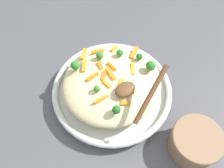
# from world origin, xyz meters

# --- Properties ---
(ground_plane) EXTENTS (2.40, 2.40, 0.00)m
(ground_plane) POSITION_xyz_m (0.00, 0.00, 0.00)
(ground_plane) COLOR #4C4C51
(serving_bowl) EXTENTS (0.34, 0.34, 0.04)m
(serving_bowl) POSITION_xyz_m (0.00, 0.00, 0.02)
(serving_bowl) COLOR silver
(serving_bowl) RESTS_ON ground_plane
(pasta_mound) EXTENTS (0.28, 0.26, 0.07)m
(pasta_mound) POSITION_xyz_m (0.00, 0.00, 0.07)
(pasta_mound) COLOR beige
(pasta_mound) RESTS_ON serving_bowl
(carrot_piece_0) EXTENTS (0.01, 0.03, 0.01)m
(carrot_piece_0) POSITION_xyz_m (0.02, 0.02, 0.10)
(carrot_piece_0) COLOR orange
(carrot_piece_0) RESTS_ON pasta_mound
(carrot_piece_1) EXTENTS (0.04, 0.03, 0.01)m
(carrot_piece_1) POSITION_xyz_m (-0.00, -0.04, 0.10)
(carrot_piece_1) COLOR orange
(carrot_piece_1) RESTS_ON pasta_mound
(carrot_piece_2) EXTENTS (0.04, 0.01, 0.01)m
(carrot_piece_2) POSITION_xyz_m (-0.04, 0.03, 0.10)
(carrot_piece_2) COLOR orange
(carrot_piece_2) RESTS_ON pasta_mound
(carrot_piece_3) EXTENTS (0.04, 0.01, 0.01)m
(carrot_piece_3) POSITION_xyz_m (-0.06, -0.04, 0.10)
(carrot_piece_3) COLOR orange
(carrot_piece_3) RESTS_ON pasta_mound
(carrot_piece_4) EXTENTS (0.03, 0.04, 0.01)m
(carrot_piece_4) POSITION_xyz_m (-0.04, 0.07, 0.10)
(carrot_piece_4) COLOR orange
(carrot_piece_4) RESTS_ON pasta_mound
(carrot_piece_5) EXTENTS (0.01, 0.04, 0.01)m
(carrot_piece_5) POSITION_xyz_m (0.00, 0.01, 0.10)
(carrot_piece_5) COLOR orange
(carrot_piece_5) RESTS_ON pasta_mound
(carrot_piece_6) EXTENTS (0.04, 0.03, 0.01)m
(carrot_piece_6) POSITION_xyz_m (0.10, 0.03, 0.10)
(carrot_piece_6) COLOR orange
(carrot_piece_6) RESTS_ON pasta_mound
(carrot_piece_7) EXTENTS (0.03, 0.03, 0.01)m
(carrot_piece_7) POSITION_xyz_m (-0.02, 0.11, 0.10)
(carrot_piece_7) COLOR orange
(carrot_piece_7) RESTS_ON pasta_mound
(carrot_piece_8) EXTENTS (0.02, 0.03, 0.01)m
(carrot_piece_8) POSITION_xyz_m (0.01, -0.06, 0.10)
(carrot_piece_8) COLOR orange
(carrot_piece_8) RESTS_ON pasta_mound
(carrot_piece_9) EXTENTS (0.01, 0.03, 0.01)m
(carrot_piece_9) POSITION_xyz_m (-0.03, -0.01, 0.10)
(carrot_piece_9) COLOR orange
(carrot_piece_9) RESTS_ON pasta_mound
(carrot_piece_10) EXTENTS (0.04, 0.02, 0.01)m
(carrot_piece_10) POSITION_xyz_m (0.02, 0.10, 0.10)
(carrot_piece_10) COLOR orange
(carrot_piece_10) RESTS_ON pasta_mound
(carrot_piece_11) EXTENTS (0.03, 0.02, 0.01)m
(carrot_piece_11) POSITION_xyz_m (-0.02, -0.08, 0.10)
(carrot_piece_11) COLOR orange
(carrot_piece_11) RESTS_ON pasta_mound
(carrot_piece_12) EXTENTS (0.02, 0.03, 0.01)m
(carrot_piece_12) POSITION_xyz_m (-0.01, 0.05, 0.10)
(carrot_piece_12) COLOR orange
(carrot_piece_12) RESTS_ON pasta_mound
(carrot_piece_13) EXTENTS (0.03, 0.04, 0.01)m
(carrot_piece_13) POSITION_xyz_m (0.06, -0.01, 0.10)
(carrot_piece_13) COLOR orange
(carrot_piece_13) RESTS_ON pasta_mound
(carrot_piece_14) EXTENTS (0.03, 0.01, 0.01)m
(carrot_piece_14) POSITION_xyz_m (0.06, 0.08, 0.10)
(carrot_piece_14) COLOR orange
(carrot_piece_14) RESTS_ON pasta_mound
(carrot_piece_15) EXTENTS (0.03, 0.03, 0.01)m
(carrot_piece_15) POSITION_xyz_m (-0.02, 0.01, 0.10)
(carrot_piece_15) COLOR orange
(carrot_piece_15) RESTS_ON pasta_mound
(broccoli_floret_0) EXTENTS (0.02, 0.02, 0.03)m
(broccoli_floret_0) POSITION_xyz_m (0.06, 0.05, 0.11)
(broccoli_floret_0) COLOR #296820
(broccoli_floret_0) RESTS_ON pasta_mound
(broccoli_floret_1) EXTENTS (0.02, 0.02, 0.02)m
(broccoli_floret_1) POSITION_xyz_m (0.10, 0.01, 0.11)
(broccoli_floret_1) COLOR #205B1C
(broccoli_floret_1) RESTS_ON pasta_mound
(broccoli_floret_2) EXTENTS (0.02, 0.02, 0.02)m
(broccoli_floret_2) POSITION_xyz_m (-0.05, -0.09, 0.11)
(broccoli_floret_2) COLOR #205B1C
(broccoli_floret_2) RESTS_ON pasta_mound
(broccoli_floret_3) EXTENTS (0.02, 0.02, 0.03)m
(broccoli_floret_3) POSITION_xyz_m (-0.06, 0.08, 0.11)
(broccoli_floret_3) COLOR #296820
(broccoli_floret_3) RESTS_ON pasta_mound
(broccoli_floret_4) EXTENTS (0.03, 0.03, 0.03)m
(broccoli_floret_4) POSITION_xyz_m (0.10, -0.04, 0.11)
(broccoli_floret_4) COLOR #296820
(broccoli_floret_4) RESTS_ON pasta_mound
(broccoli_floret_5) EXTENTS (0.02, 0.02, 0.02)m
(broccoli_floret_5) POSITION_xyz_m (0.01, 0.07, 0.11)
(broccoli_floret_5) COLOR #296820
(broccoli_floret_5) RESTS_ON pasta_mound
(broccoli_floret_6) EXTENTS (0.02, 0.02, 0.02)m
(broccoli_floret_6) POSITION_xyz_m (-0.06, -0.01, 0.11)
(broccoli_floret_6) COLOR #377928
(broccoli_floret_6) RESTS_ON pasta_mound
(serving_spoon) EXTENTS (0.13, 0.11, 0.09)m
(serving_spoon) POSITION_xyz_m (0.01, -0.08, 0.12)
(serving_spoon) COLOR brown
(serving_spoon) RESTS_ON pasta_mound
(companion_bowl) EXTENTS (0.13, 0.13, 0.07)m
(companion_bowl) POSITION_xyz_m (0.08, -0.25, 0.04)
(companion_bowl) COLOR #8C6B4C
(companion_bowl) RESTS_ON ground_plane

